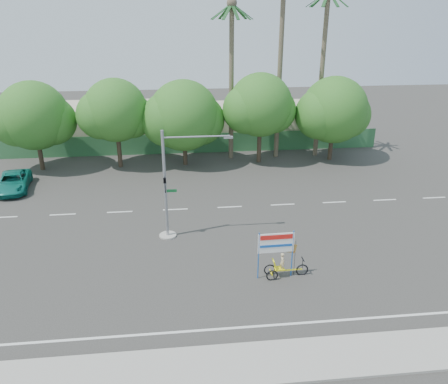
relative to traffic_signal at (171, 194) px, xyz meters
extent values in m
plane|color=#33302D|center=(2.20, -3.98, -2.92)|extent=(120.00, 120.00, 0.00)
cube|color=gray|center=(2.20, -11.48, -2.86)|extent=(50.00, 2.40, 0.12)
cube|color=#336B3D|center=(2.20, 17.52, -1.92)|extent=(38.00, 0.08, 2.00)
cube|color=beige|center=(-7.80, 22.02, -0.92)|extent=(12.00, 8.00, 4.00)
cube|color=beige|center=(10.20, 22.02, -1.12)|extent=(14.00, 8.00, 3.60)
cylinder|color=#473828|center=(-11.80, 14.02, -1.16)|extent=(0.40, 0.40, 3.52)
sphere|color=#275F1C|center=(-11.80, 14.02, 2.04)|extent=(6.00, 6.00, 6.00)
sphere|color=#275F1C|center=(-10.45, 14.32, 1.48)|extent=(4.32, 4.32, 4.32)
sphere|color=#275F1C|center=(-13.15, 13.77, 1.72)|extent=(4.56, 4.56, 4.56)
cylinder|color=#473828|center=(-4.80, 14.02, -1.05)|extent=(0.40, 0.40, 3.74)
sphere|color=#275F1C|center=(-4.80, 14.02, 2.35)|extent=(5.60, 5.60, 5.60)
sphere|color=#275F1C|center=(-3.54, 14.32, 1.76)|extent=(4.03, 4.03, 4.03)
sphere|color=#275F1C|center=(-6.06, 13.77, 2.01)|extent=(4.26, 4.26, 4.26)
cylinder|color=#473828|center=(1.20, 14.02, -1.27)|extent=(0.40, 0.40, 3.30)
sphere|color=#275F1C|center=(1.20, 14.02, 1.73)|extent=(6.40, 6.40, 6.40)
sphere|color=#275F1C|center=(2.64, 14.32, 1.21)|extent=(4.61, 4.61, 4.61)
sphere|color=#275F1C|center=(-0.24, 13.77, 1.43)|extent=(4.86, 4.86, 4.86)
cylinder|color=#473828|center=(8.20, 14.02, -0.98)|extent=(0.40, 0.40, 3.87)
sphere|color=#275F1C|center=(8.20, 14.02, 2.54)|extent=(5.80, 5.80, 5.80)
sphere|color=#275F1C|center=(9.50, 14.32, 1.92)|extent=(4.18, 4.18, 4.18)
sphere|color=#275F1C|center=(6.89, 13.77, 2.19)|extent=(4.41, 4.41, 4.41)
cylinder|color=#473828|center=(15.20, 14.02, -1.20)|extent=(0.40, 0.40, 3.43)
sphere|color=#275F1C|center=(15.20, 14.02, 1.92)|extent=(6.20, 6.20, 6.20)
sphere|color=#275F1C|center=(16.59, 14.32, 1.37)|extent=(4.46, 4.46, 4.46)
sphere|color=#275F1C|center=(13.80, 13.77, 1.61)|extent=(4.71, 4.71, 4.71)
cylinder|color=#70604C|center=(10.20, 15.52, 5.58)|extent=(0.44, 0.44, 17.00)
cylinder|color=#70604C|center=(14.20, 15.52, 4.58)|extent=(0.44, 0.44, 15.00)
cylinder|color=#70604C|center=(5.70, 15.52, 4.08)|extent=(0.44, 0.44, 14.00)
sphere|color=#70604C|center=(5.70, 15.52, 11.08)|extent=(0.90, 0.90, 0.90)
cube|color=#1C4C21|center=(6.64, 15.52, 10.42)|extent=(1.91, 0.28, 1.36)
cube|color=#1C4C21|center=(6.42, 16.12, 10.42)|extent=(1.65, 1.44, 1.36)
cube|color=#1C4C21|center=(5.86, 16.44, 10.42)|extent=(0.61, 1.93, 1.36)
cube|color=#1C4C21|center=(5.23, 16.33, 10.42)|extent=(1.20, 1.80, 1.36)
cube|color=#1C4C21|center=(4.81, 15.84, 10.42)|extent=(1.89, 0.92, 1.36)
cube|color=#1C4C21|center=(4.81, 15.19, 10.42)|extent=(1.89, 0.92, 1.36)
cube|color=#1C4C21|center=(5.23, 14.70, 10.42)|extent=(1.20, 1.80, 1.36)
cube|color=#1C4C21|center=(5.86, 14.59, 10.42)|extent=(0.61, 1.93, 1.36)
cube|color=#1C4C21|center=(6.42, 14.91, 10.42)|extent=(1.65, 1.44, 1.36)
cylinder|color=gray|center=(-0.30, 0.02, -2.87)|extent=(1.10, 1.10, 0.10)
cylinder|color=gray|center=(-0.30, 0.02, 0.58)|extent=(0.18, 0.18, 7.00)
cylinder|color=gray|center=(1.70, 0.02, 3.63)|extent=(4.00, 0.10, 0.10)
cube|color=gray|center=(3.60, 0.02, 3.53)|extent=(0.55, 0.20, 0.12)
imported|color=black|center=(-0.30, -0.20, 0.68)|extent=(0.16, 0.20, 1.00)
cube|color=#14662D|center=(0.05, 0.02, 0.23)|extent=(0.70, 0.04, 0.18)
torus|color=black|center=(7.09, -5.25, -2.61)|extent=(0.70, 0.10, 0.70)
torus|color=black|center=(5.33, -5.00, -2.63)|extent=(0.65, 0.09, 0.65)
torus|color=black|center=(5.34, -5.58, -2.63)|extent=(0.65, 0.09, 0.65)
cube|color=yellow|center=(6.21, -5.27, -2.55)|extent=(1.75, 0.10, 0.06)
cube|color=yellow|center=(5.34, -5.29, -2.61)|extent=(0.08, 0.62, 0.05)
cube|color=yellow|center=(5.80, -5.28, -2.40)|extent=(0.52, 0.44, 0.06)
cube|color=yellow|center=(5.52, -5.29, -2.12)|extent=(0.24, 0.44, 0.56)
cylinder|color=black|center=(7.09, -5.25, -2.20)|extent=(0.03, 0.03, 0.57)
cube|color=black|center=(7.09, -5.25, -1.92)|extent=(0.05, 0.46, 0.04)
imported|color=#CCB284|center=(5.95, -5.28, -2.01)|extent=(0.28, 0.41, 1.11)
cylinder|color=blue|center=(4.61, -5.31, -1.53)|extent=(0.06, 0.06, 2.78)
cylinder|color=blue|center=(6.47, -5.27, -1.53)|extent=(0.06, 0.06, 2.78)
cube|color=white|center=(5.54, -5.29, -0.81)|extent=(1.96, 0.10, 1.13)
cube|color=red|center=(5.54, -5.32, -0.45)|extent=(1.75, 0.06, 0.27)
cube|color=blue|center=(5.54, -5.32, -0.96)|extent=(1.75, 0.06, 0.14)
cylinder|color=black|center=(6.62, -5.26, -1.84)|extent=(0.02, 0.02, 2.16)
cube|color=red|center=(6.26, -5.27, -1.17)|extent=(0.91, 0.04, 0.67)
imported|color=#107163|center=(-12.73, 9.19, -2.23)|extent=(3.03, 5.27, 1.38)
camera|label=1|loc=(0.63, -25.08, 10.62)|focal=35.00mm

